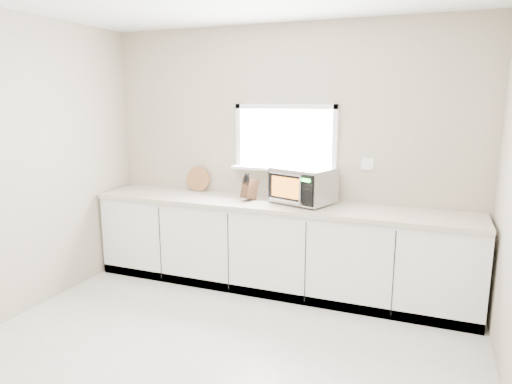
% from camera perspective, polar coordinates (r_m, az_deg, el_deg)
% --- Properties ---
extents(ground, '(4.00, 4.00, 0.00)m').
position_cam_1_polar(ground, '(3.53, -7.34, -22.06)').
color(ground, beige).
rests_on(ground, ground).
extents(back_wall, '(4.00, 0.17, 2.70)m').
position_cam_1_polar(back_wall, '(4.82, 3.71, 4.55)').
color(back_wall, '#B09D8C').
rests_on(back_wall, ground).
extents(cabinets, '(3.92, 0.60, 0.88)m').
position_cam_1_polar(cabinets, '(4.75, 2.46, -6.99)').
color(cabinets, white).
rests_on(cabinets, ground).
extents(countertop, '(3.92, 0.64, 0.04)m').
position_cam_1_polar(countertop, '(4.61, 2.47, -1.60)').
color(countertop, beige).
rests_on(countertop, cabinets).
extents(microwave, '(0.67, 0.60, 0.36)m').
position_cam_1_polar(microwave, '(4.58, 5.89, 0.92)').
color(microwave, black).
rests_on(microwave, countertop).
extents(knife_block, '(0.15, 0.22, 0.29)m').
position_cam_1_polar(knife_block, '(4.70, -0.82, 0.46)').
color(knife_block, '#492B1A').
rests_on(knife_block, countertop).
extents(cutting_board, '(0.28, 0.07, 0.28)m').
position_cam_1_polar(cutting_board, '(5.21, -7.24, 1.64)').
color(cutting_board, brown).
rests_on(cutting_board, countertop).
extents(coffee_grinder, '(0.15, 0.15, 0.22)m').
position_cam_1_polar(coffee_grinder, '(4.64, 6.87, 0.01)').
color(coffee_grinder, '#AEB0B5').
rests_on(coffee_grinder, countertop).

